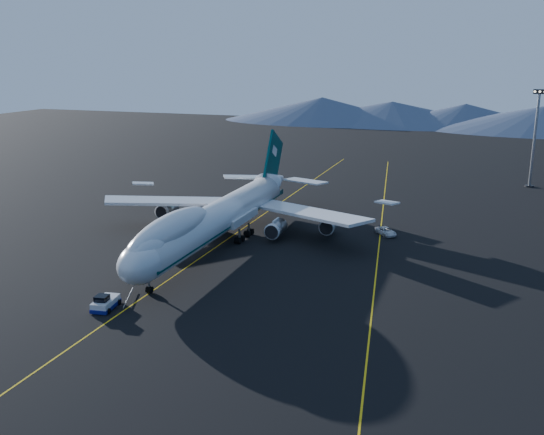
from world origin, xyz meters
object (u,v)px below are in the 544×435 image
(pushback_tug, at_px, (106,304))
(floodlight_mast, at_px, (535,138))
(boeing_747, at_px, (218,217))
(service_van, at_px, (386,231))

(pushback_tug, xyz_separation_m, floodlight_mast, (63.91, 114.18, 13.15))
(boeing_747, height_order, service_van, boeing_747)
(floodlight_mast, bearing_deg, pushback_tug, -119.24)
(boeing_747, distance_m, floodlight_mast, 101.03)
(boeing_747, height_order, pushback_tug, boeing_747)
(pushback_tug, distance_m, service_van, 61.63)
(service_van, xyz_separation_m, floodlight_mast, (30.91, 62.13, 13.07))
(pushback_tug, relative_size, floodlight_mast, 0.20)
(boeing_747, distance_m, pushback_tug, 34.48)
(pushback_tug, relative_size, service_van, 0.97)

